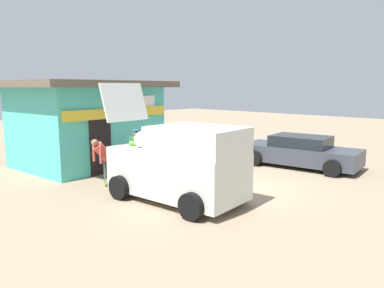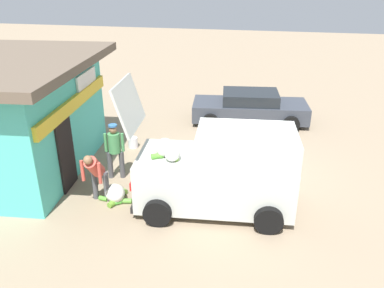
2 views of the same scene
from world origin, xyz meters
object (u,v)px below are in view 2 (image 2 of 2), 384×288
paint_bucket (133,142)px  storefront_bar (11,115)px  delivery_van (220,171)px  parked_sedan (250,108)px  vendor_standing (115,148)px  unloaded_banana_pile (115,194)px  customer_bending (96,172)px

paint_bucket → storefront_bar: bearing=126.9°
delivery_van → parked_sedan: bearing=-3.1°
vendor_standing → unloaded_banana_pile: (-1.19, -0.43, -0.76)m
parked_sedan → unloaded_banana_pile: bearing=154.9°
delivery_van → parked_sedan: delivery_van is taller
customer_bending → paint_bucket: size_ratio=4.16×
delivery_van → customer_bending: 3.17m
delivery_van → paint_bucket: (3.07, 3.41, -0.87)m
delivery_van → paint_bucket: bearing=48.0°
storefront_bar → vendor_standing: storefront_bar is taller
storefront_bar → vendor_standing: size_ratio=3.85×
vendor_standing → storefront_bar: bearing=90.9°
paint_bucket → customer_bending: bearing=-175.6°
parked_sedan → paint_bucket: parked_sedan is taller
customer_bending → paint_bucket: (3.50, 0.27, -0.72)m
delivery_van → paint_bucket: size_ratio=12.06×
storefront_bar → parked_sedan: bearing=-50.7°
parked_sedan → storefront_bar: bearing=129.3°
vendor_standing → paint_bucket: size_ratio=4.63×
storefront_bar → delivery_van: storefront_bar is taller
parked_sedan → customer_bending: 7.61m
storefront_bar → customer_bending: size_ratio=4.28×
customer_bending → paint_bucket: 3.58m
parked_sedan → unloaded_banana_pile: size_ratio=4.75×
parked_sedan → customer_bending: customer_bending is taller
delivery_van → vendor_standing: size_ratio=2.60×
storefront_bar → paint_bucket: bearing=-53.1°
vendor_standing → customer_bending: size_ratio=1.11×
paint_bucket → unloaded_banana_pile: bearing=-168.6°
unloaded_banana_pile → paint_bucket: bearing=11.4°
vendor_standing → paint_bucket: bearing=6.4°
parked_sedan → unloaded_banana_pile: (-6.57, 3.08, -0.40)m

